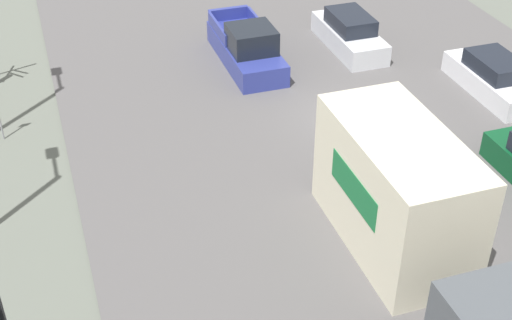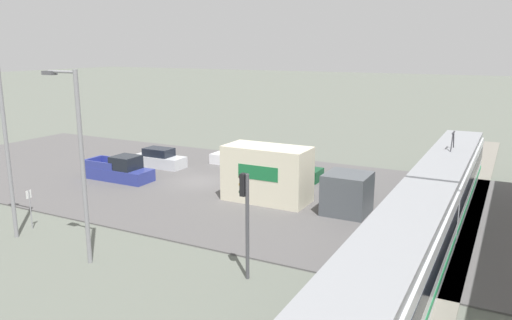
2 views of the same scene
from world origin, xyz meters
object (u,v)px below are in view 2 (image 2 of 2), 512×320
Objects in this scene: street_lamp_near_crossing at (79,156)px; street_lamp_mid_block at (3,137)px; sedan_car_1 at (238,158)px; sedan_car_0 at (292,170)px; traffic_light_pole at (246,211)px; no_parking_sign at (30,205)px; sedan_car_2 at (159,159)px; light_rail_tram at (429,211)px; box_truck at (285,178)px; pickup_truck at (120,171)px.

street_lamp_mid_block is at bearing -95.26° from street_lamp_near_crossing.
sedan_car_1 is 20.42m from street_lamp_near_crossing.
traffic_light_pole is at bearing -163.17° from sedan_car_0.
no_parking_sign is at bearing -106.45° from street_lamp_near_crossing.
sedan_car_2 is (1.61, -11.09, 0.01)m from sedan_car_0.
sedan_car_2 is 0.97× the size of traffic_light_pole.
street_lamp_near_crossing reaches higher than light_rail_tram.
box_truck reaches higher than sedan_car_0.
box_truck is at bearing 45.36° from sedan_car_1.
light_rail_tram is 7.23× the size of sedan_car_1.
box_truck is at bearing 92.02° from pickup_truck.
box_truck is 6.20m from sedan_car_0.
box_truck is 11.06m from sedan_car_1.
light_rail_tram reaches higher than pickup_truck.
street_lamp_near_crossing is 7.12m from no_parking_sign.
sedan_car_1 is 19.86m from street_lamp_mid_block.
pickup_truck is at bearing -143.41° from street_lamp_near_crossing.
sedan_car_2 is at bearing -169.51° from street_lamp_mid_block.
street_lamp_near_crossing reaches higher than sedan_car_1.
traffic_light_pole reaches higher than sedan_car_1.
pickup_truck is 0.60× the size of street_lamp_near_crossing.
sedan_car_2 is at bearing -56.02° from sedan_car_1.
street_lamp_near_crossing reaches higher than no_parking_sign.
pickup_truck is at bearing -179.12° from sedan_car_2.
traffic_light_pole is (17.76, 10.55, 2.34)m from sedan_car_1.
pickup_truck is 9.73m from sedan_car_1.
box_truck is 2.00× the size of traffic_light_pole.
sedan_car_0 is (-8.00, -10.91, -0.93)m from light_rail_tram.
sedan_car_2 is 0.48× the size of street_lamp_mid_block.
sedan_car_2 is (-6.38, -22.01, -0.92)m from light_rail_tram.
sedan_car_0 is 18.40m from street_lamp_near_crossing.
sedan_car_2 reaches higher than sedan_car_0.
no_parking_sign is at bearing 15.37° from pickup_truck.
street_lamp_mid_block is at bearing -169.51° from sedan_car_2.
box_truck is (-2.23, -8.86, 0.07)m from light_rail_tram.
sedan_car_2 is at bearing 98.26° from sedan_car_0.
sedan_car_2 is 16.49m from street_lamp_mid_block.
traffic_light_pole is at bearing 104.87° from street_lamp_near_crossing.
pickup_truck is 1.17× the size of sedan_car_1.
light_rail_tram is at bearing 112.56° from no_parking_sign.
sedan_car_2 is at bearing -131.78° from traffic_light_pole.
light_rail_tram is 19.46m from sedan_car_1.
pickup_truck is (-1.77, -21.94, -0.86)m from light_rail_tram.
box_truck is at bearing -160.35° from sedan_car_0.
sedan_car_2 is 18.75m from street_lamp_near_crossing.
sedan_car_0 is at bearing -126.22° from light_rail_tram.
pickup_truck is 12.66m from sedan_car_0.
street_lamp_near_crossing is 0.94× the size of street_lamp_mid_block.
light_rail_tram is 3.70× the size of street_lamp_near_crossing.
box_truck is 10.47m from traffic_light_pole.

